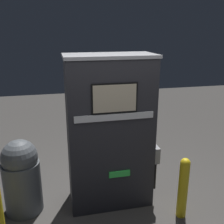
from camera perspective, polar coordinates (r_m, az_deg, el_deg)
The scene contains 4 objects.
ground_plane at distance 3.76m, azimuth 0.49°, elevation -20.79°, with size 14.00×14.00×0.00m, color #423F3D.
gas_pump at distance 3.46m, azimuth -0.45°, elevation -4.55°, with size 1.20×0.58×2.05m.
safety_bollard at distance 3.55m, azimuth 15.24°, elevation -15.36°, with size 0.12×0.12×0.83m.
trash_bin at distance 3.69m, azimuth -19.08°, elevation -13.04°, with size 0.48×0.48×1.01m.
Camera 1 is at (-0.68, -2.87, 2.33)m, focal length 42.00 mm.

